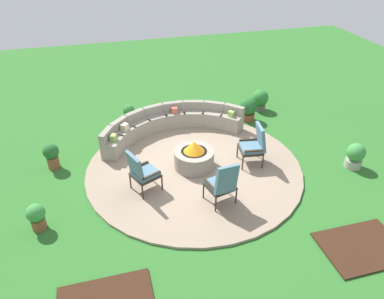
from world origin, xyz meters
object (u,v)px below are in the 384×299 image
at_px(potted_plant_2, 355,155).
at_px(potted_plant_4, 36,216).
at_px(curved_stone_bench, 169,124).
at_px(potted_plant_0, 260,99).
at_px(potted_plant_3, 248,109).
at_px(potted_plant_5, 129,112).
at_px(lounge_chair_front_left, 142,171).
at_px(fire_pit, 194,157).
at_px(potted_plant_1, 52,155).
at_px(lounge_chair_back_left, 254,144).
at_px(lounge_chair_front_right, 223,183).

distance_m(potted_plant_2, potted_plant_4, 7.71).
xyz_separation_m(curved_stone_bench, potted_plant_0, (3.29, 0.86, 0.02)).
bearing_deg(curved_stone_bench, potted_plant_2, -33.78).
relative_size(potted_plant_2, potted_plant_3, 0.90).
relative_size(potted_plant_3, potted_plant_5, 1.36).
distance_m(curved_stone_bench, lounge_chair_front_left, 2.74).
xyz_separation_m(potted_plant_2, potted_plant_3, (-1.64, 3.14, 0.05)).
xyz_separation_m(lounge_chair_front_left, potted_plant_3, (3.78, 2.75, -0.22)).
relative_size(fire_pit, potted_plant_1, 1.46).
bearing_deg(potted_plant_3, potted_plant_1, -169.06).
relative_size(potted_plant_2, potted_plant_4, 1.11).
relative_size(lounge_chair_front_left, potted_plant_1, 1.58).
distance_m(fire_pit, lounge_chair_front_left, 1.58).
distance_m(curved_stone_bench, potted_plant_4, 4.60).
distance_m(lounge_chair_back_left, potted_plant_4, 5.33).
relative_size(potted_plant_4, potted_plant_5, 1.11).
height_order(lounge_chair_back_left, potted_plant_4, lounge_chair_back_left).
bearing_deg(potted_plant_4, lounge_chair_back_left, 10.82).
relative_size(lounge_chair_front_left, potted_plant_5, 1.98).
xyz_separation_m(potted_plant_1, potted_plant_5, (2.20, 2.05, -0.08)).
xyz_separation_m(lounge_chair_front_left, potted_plant_0, (4.45, 3.33, -0.24)).
xyz_separation_m(fire_pit, potted_plant_4, (-3.70, -1.23, -0.01)).
bearing_deg(potted_plant_0, potted_plant_5, 175.58).
distance_m(potted_plant_1, potted_plant_5, 3.01).
distance_m(potted_plant_1, potted_plant_3, 5.97).
bearing_deg(potted_plant_3, lounge_chair_front_right, -120.42).
bearing_deg(lounge_chair_front_right, potted_plant_0, 42.49).
bearing_deg(potted_plant_2, potted_plant_1, 165.07).
bearing_deg(potted_plant_1, lounge_chair_front_right, -34.08).
distance_m(lounge_chair_front_left, potted_plant_3, 4.68).
xyz_separation_m(potted_plant_1, potted_plant_2, (7.51, -2.00, -0.04)).
xyz_separation_m(potted_plant_3, potted_plant_5, (-3.66, 0.92, -0.09)).
xyz_separation_m(lounge_chair_front_right, potted_plant_4, (-3.92, 0.30, -0.28)).
relative_size(potted_plant_1, potted_plant_5, 1.26).
bearing_deg(potted_plant_5, lounge_chair_front_right, -71.62).
relative_size(fire_pit, lounge_chair_front_right, 0.92).
xyz_separation_m(potted_plant_3, potted_plant_4, (-6.06, -3.35, -0.06)).
xyz_separation_m(curved_stone_bench, lounge_chair_back_left, (1.79, -2.06, 0.26)).
distance_m(fire_pit, lounge_chair_back_left, 1.58).
distance_m(lounge_chair_front_left, potted_plant_1, 2.65).
bearing_deg(fire_pit, lounge_chair_front_left, -155.82).
height_order(potted_plant_0, potted_plant_5, potted_plant_0).
height_order(curved_stone_bench, potted_plant_0, curved_stone_bench).
xyz_separation_m(lounge_chair_front_left, potted_plant_1, (-2.08, 1.62, -0.22)).
xyz_separation_m(lounge_chair_back_left, potted_plant_2, (2.47, -0.79, -0.27)).
distance_m(curved_stone_bench, lounge_chair_front_right, 3.41).
height_order(curved_stone_bench, potted_plant_3, curved_stone_bench).
distance_m(potted_plant_0, potted_plant_5, 4.34).
distance_m(potted_plant_3, potted_plant_4, 6.92).
bearing_deg(potted_plant_0, fire_pit, -138.32).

